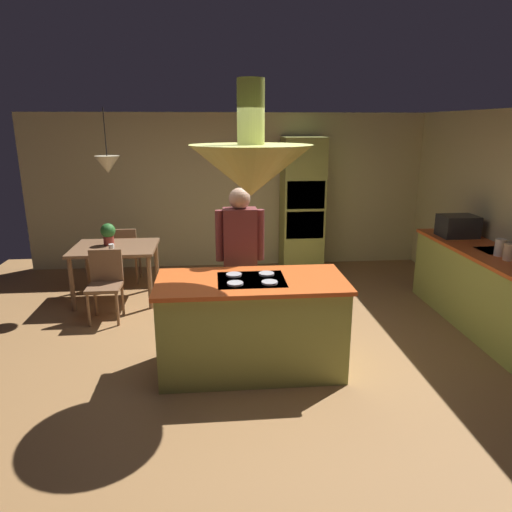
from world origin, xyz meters
TOP-DOWN VIEW (x-y plane):
  - ground at (0.00, 0.00)m, footprint 8.16×8.16m
  - wall_back at (0.00, 3.45)m, footprint 6.80×0.10m
  - kitchen_island at (0.00, -0.20)m, footprint 1.81×0.86m
  - counter_run_right at (2.84, 0.60)m, footprint 0.73×2.40m
  - oven_tower at (1.10, 3.04)m, footprint 0.66×0.62m
  - dining_table at (-1.70, 1.90)m, footprint 1.12×0.92m
  - person_at_island at (-0.07, 0.50)m, footprint 0.53×0.23m
  - range_hood at (0.00, -0.20)m, footprint 1.10×1.10m
  - pendant_light_over_table at (-1.70, 1.90)m, footprint 0.32×0.32m
  - chair_facing_island at (-1.70, 1.22)m, footprint 0.40×0.40m
  - chair_by_back_wall at (-1.70, 2.58)m, footprint 0.40×0.40m
  - potted_plant_on_table at (-1.79, 2.00)m, footprint 0.20×0.20m
  - cup_on_table at (-1.69, 1.67)m, footprint 0.07×0.07m
  - canister_sugar at (2.84, 0.19)m, footprint 0.13×0.13m
  - canister_tea at (2.84, 0.37)m, footprint 0.12×0.12m
  - microwave_on_counter at (2.84, 1.31)m, footprint 0.46×0.36m

SIDE VIEW (x-z plane):
  - ground at x=0.00m, z-range 0.00..0.00m
  - kitchen_island at x=0.00m, z-range -0.01..0.95m
  - counter_run_right at x=2.84m, z-range 0.01..0.95m
  - chair_facing_island at x=-1.70m, z-range 0.07..0.94m
  - chair_by_back_wall at x=-1.70m, z-range 0.07..0.94m
  - dining_table at x=-1.70m, z-range 0.28..1.04m
  - cup_on_table at x=-1.69m, z-range 0.76..0.85m
  - potted_plant_on_table at x=-1.79m, z-range 0.78..1.08m
  - person_at_island at x=-0.07m, z-range 0.13..1.85m
  - canister_sugar at x=2.84m, z-range 0.94..1.12m
  - canister_tea at x=2.84m, z-range 0.94..1.13m
  - microwave_on_counter at x=2.84m, z-range 0.94..1.22m
  - oven_tower at x=1.10m, z-range 0.00..2.17m
  - wall_back at x=0.00m, z-range 0.00..2.55m
  - pendant_light_over_table at x=-1.70m, z-range 1.45..2.27m
  - range_hood at x=0.00m, z-range 1.49..2.49m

